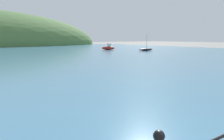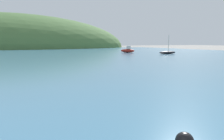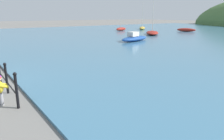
# 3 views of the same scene
# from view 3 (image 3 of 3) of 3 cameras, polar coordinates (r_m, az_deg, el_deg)

# --- Properties ---
(child_in_coat) EXTENTS (0.38, 0.37, 1.00)m
(child_in_coat) POSITION_cam_3_polar(r_m,az_deg,el_deg) (8.14, -27.21, -4.10)
(child_in_coat) COLOR #99999E
(child_in_coat) RESTS_ON ground
(boat_far_right) EXTENTS (3.61, 3.70, 5.08)m
(boat_far_right) POSITION_cam_3_polar(r_m,az_deg,el_deg) (44.18, 7.89, 10.85)
(boat_far_right) COLOR gold
(boat_far_right) RESTS_ON water
(boat_nearest_quay) EXTENTS (1.44, 2.77, 2.72)m
(boat_nearest_quay) POSITION_cam_3_polar(r_m,az_deg,el_deg) (40.21, 2.37, 10.66)
(boat_nearest_quay) COLOR maroon
(boat_nearest_quay) RESTS_ON water
(boat_far_left) EXTENTS (4.77, 4.65, 5.92)m
(boat_far_left) POSITION_cam_3_polar(r_m,az_deg,el_deg) (33.06, 10.47, 9.59)
(boat_far_left) COLOR maroon
(boat_far_left) RESTS_ON water
(boat_red_dinghy) EXTENTS (2.55, 4.67, 1.02)m
(boat_red_dinghy) POSITION_cam_3_polar(r_m,az_deg,el_deg) (24.47, 5.91, 8.32)
(boat_red_dinghy) COLOR #1E4793
(boat_red_dinghy) RESTS_ON water
(boat_mid_harbor) EXTENTS (3.18, 2.00, 0.59)m
(boat_mid_harbor) POSITION_cam_3_polar(r_m,az_deg,el_deg) (40.11, 18.81, 9.89)
(boat_mid_harbor) COLOR maroon
(boat_mid_harbor) RESTS_ON water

